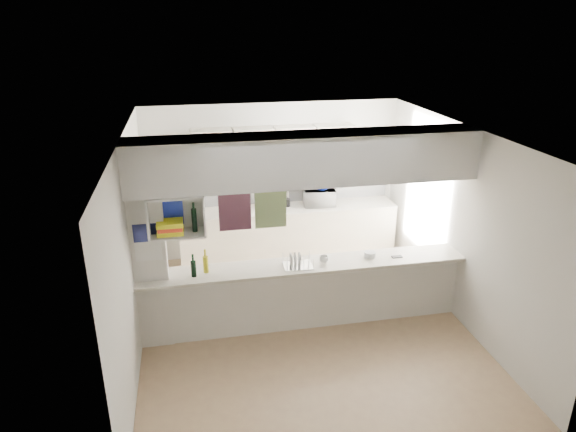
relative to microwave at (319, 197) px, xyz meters
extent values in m
plane|color=#9D7A5B|center=(-0.73, -2.10, -1.06)|extent=(4.80, 4.80, 0.00)
plane|color=white|center=(-0.73, -2.10, 1.54)|extent=(4.80, 4.80, 0.00)
plane|color=silver|center=(-0.73, 0.30, 0.24)|extent=(4.20, 0.00, 4.20)
plane|color=silver|center=(-2.83, -2.10, 0.24)|extent=(0.00, 4.80, 4.80)
plane|color=silver|center=(1.37, -2.10, 0.24)|extent=(0.00, 4.80, 4.80)
cube|color=silver|center=(-0.73, -2.10, -0.62)|extent=(4.20, 0.15, 0.88)
cube|color=#BBB4A4|center=(-0.73, -2.10, -0.16)|extent=(4.20, 0.50, 0.04)
cube|color=white|center=(-0.73, -2.10, 1.24)|extent=(4.20, 0.50, 0.60)
cube|color=silver|center=(-2.63, -2.10, 0.24)|extent=(0.40, 0.18, 2.60)
cube|color=#191E4C|center=(-2.63, -2.19, 0.49)|extent=(0.30, 0.01, 0.22)
cube|color=white|center=(-2.63, -2.19, 0.26)|extent=(0.30, 0.01, 0.24)
cube|color=black|center=(-1.58, -1.88, 0.62)|extent=(0.40, 0.02, 0.62)
cube|color=#165A65|center=(-1.13, -1.88, 0.62)|extent=(0.40, 0.02, 0.62)
cube|color=white|center=(-2.28, -2.20, 0.45)|extent=(0.65, 0.35, 0.02)
cube|color=white|center=(-2.28, -2.20, 0.93)|extent=(0.65, 0.35, 0.02)
cube|color=white|center=(-2.28, -2.03, 0.69)|extent=(0.65, 0.02, 0.50)
cube|color=white|center=(-2.59, -2.20, 0.69)|extent=(0.02, 0.35, 0.50)
cube|color=white|center=(-1.97, -2.20, 0.69)|extent=(0.02, 0.35, 0.50)
cube|color=yellow|center=(-2.36, -2.20, 0.49)|extent=(0.30, 0.24, 0.05)
cube|color=red|center=(-2.36, -2.20, 0.54)|extent=(0.28, 0.22, 0.05)
cube|color=yellow|center=(-2.36, -2.20, 0.59)|extent=(0.30, 0.24, 0.05)
cube|color=navy|center=(-2.33, -2.07, 0.69)|extent=(0.26, 0.02, 0.34)
cylinder|color=black|center=(-2.08, -2.20, 0.60)|extent=(0.06, 0.06, 0.28)
cube|color=beige|center=(-0.53, 0.00, -0.61)|extent=(3.60, 0.60, 0.90)
cube|color=#BBB4A4|center=(-0.53, 0.00, -0.16)|extent=(3.60, 0.63, 0.03)
cube|color=silver|center=(-0.53, 0.29, 0.16)|extent=(3.60, 0.03, 0.60)
cube|color=beige|center=(-0.73, 0.13, 0.82)|extent=(2.62, 0.34, 0.72)
cube|color=white|center=(0.02, 0.06, 0.42)|extent=(0.60, 0.46, 0.12)
cube|color=silver|center=(0.02, -0.17, 0.38)|extent=(0.60, 0.02, 0.05)
imported|color=white|center=(0.00, 0.00, 0.00)|extent=(0.54, 0.39, 0.28)
imported|color=navy|center=(0.03, 0.00, 0.17)|extent=(0.27, 0.27, 0.07)
cube|color=silver|center=(-0.83, -2.14, -0.13)|extent=(0.37, 0.29, 0.01)
cylinder|color=white|center=(-0.92, -2.14, -0.04)|extent=(0.02, 0.18, 0.18)
cylinder|color=white|center=(-0.87, -2.14, -0.04)|extent=(0.02, 0.18, 0.18)
cylinder|color=white|center=(-0.81, -2.14, -0.04)|extent=(0.02, 0.18, 0.18)
imported|color=white|center=(-0.49, -2.12, -0.08)|extent=(0.13, 0.13, 0.09)
cylinder|color=black|center=(-2.13, -2.16, -0.04)|extent=(0.06, 0.06, 0.20)
cylinder|color=black|center=(-2.13, -2.16, 0.11)|extent=(0.02, 0.02, 0.09)
cylinder|color=#9E981A|center=(-1.98, -2.08, -0.03)|extent=(0.06, 0.06, 0.22)
cylinder|color=#9E981A|center=(-1.98, -2.08, 0.12)|extent=(0.02, 0.02, 0.09)
cylinder|color=silver|center=(0.15, -2.06, -0.10)|extent=(0.15, 0.15, 0.07)
cube|color=black|center=(0.50, -2.13, -0.14)|extent=(0.14, 0.07, 0.01)
cylinder|color=black|center=(-0.53, 0.05, -0.08)|extent=(0.09, 0.09, 0.13)
cube|color=brown|center=(-0.98, 0.08, -0.04)|extent=(0.12, 0.11, 0.21)
camera|label=1|loc=(-2.09, -7.82, 2.80)|focal=32.00mm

